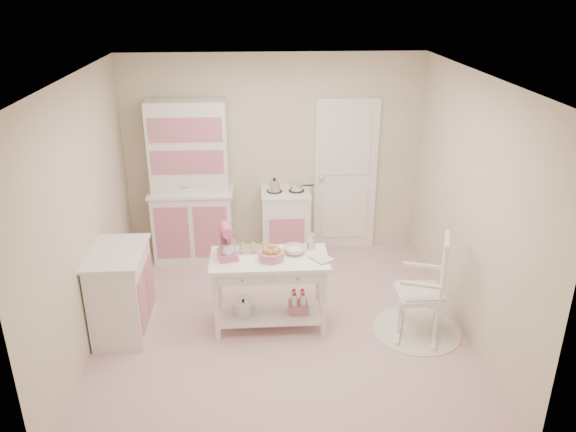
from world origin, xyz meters
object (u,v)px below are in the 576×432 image
at_px(hutch, 190,183).
at_px(work_table, 270,292).
at_px(stove, 286,224).
at_px(base_cabinet, 121,292).
at_px(bread_basket, 271,256).
at_px(rocking_chair, 421,285).
at_px(stand_mixer, 227,242).

height_order(hutch, work_table, hutch).
bearing_deg(hutch, stove, -2.39).
relative_size(stove, base_cabinet, 1.00).
distance_m(work_table, bread_basket, 0.45).
bearing_deg(hutch, work_table, -60.46).
relative_size(stove, work_table, 0.77).
xyz_separation_m(base_cabinet, bread_basket, (1.53, -0.04, 0.39)).
xyz_separation_m(stove, work_table, (-0.26, -1.61, -0.06)).
height_order(work_table, bread_basket, bread_basket).
relative_size(hutch, rocking_chair, 1.89).
bearing_deg(stove, bread_basket, -98.15).
relative_size(hutch, base_cabinet, 2.26).
bearing_deg(stove, hutch, 177.61).
relative_size(base_cabinet, bread_basket, 3.68).
bearing_deg(rocking_chair, work_table, -169.22).
bearing_deg(rocking_chair, base_cabinet, -165.16).
xyz_separation_m(hutch, work_table, (0.94, -1.66, -0.64)).
bearing_deg(base_cabinet, stand_mixer, 1.64).
bearing_deg(stand_mixer, bread_basket, -22.61).
height_order(work_table, stand_mixer, stand_mixer).
height_order(hutch, stand_mixer, hutch).
distance_m(stove, rocking_chair, 2.22).
bearing_deg(hutch, base_cabinet, -108.87).
relative_size(base_cabinet, rocking_chair, 0.84).
xyz_separation_m(base_cabinet, stand_mixer, (1.09, 0.03, 0.51)).
bearing_deg(work_table, bread_basket, -68.20).
bearing_deg(work_table, rocking_chair, -7.76).
height_order(base_cabinet, stand_mixer, stand_mixer).
distance_m(base_cabinet, bread_basket, 1.58).
bearing_deg(hutch, rocking_chair, -37.14).
bearing_deg(stove, stand_mixer, -113.07).
bearing_deg(stand_mixer, base_cabinet, 168.07).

